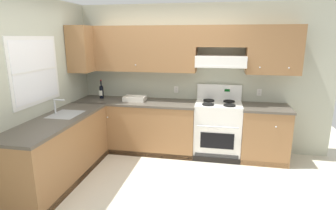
{
  "coord_description": "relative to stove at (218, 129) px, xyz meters",
  "views": [
    {
      "loc": [
        0.92,
        -3.23,
        2.0
      ],
      "look_at": [
        0.17,
        0.7,
        1.0
      ],
      "focal_mm": 29.22,
      "sensor_mm": 36.0,
      "label": 1
    }
  ],
  "objects": [
    {
      "name": "wall_back",
      "position": [
        -0.53,
        0.27,
        1.0
      ],
      "size": [
        4.68,
        0.57,
        2.55
      ],
      "color": "#B7BAA3",
      "rests_on": "ground_plane"
    },
    {
      "name": "stove",
      "position": [
        0.0,
        0.0,
        0.0
      ],
      "size": [
        0.76,
        0.62,
        1.2
      ],
      "color": "white",
      "rests_on": "ground_plane"
    },
    {
      "name": "wine_bottle",
      "position": [
        -2.1,
        0.08,
        0.57
      ],
      "size": [
        0.07,
        0.08,
        0.34
      ],
      "color": "black",
      "rests_on": "counter_back_run"
    },
    {
      "name": "bowl",
      "position": [
        -1.45,
        -0.01,
        0.46
      ],
      "size": [
        0.37,
        0.24,
        0.08
      ],
      "color": "beige",
      "rests_on": "counter_back_run"
    },
    {
      "name": "counter_back_run",
      "position": [
        -0.85,
        -0.01,
        -0.03
      ],
      "size": [
        3.6,
        0.65,
        0.91
      ],
      "color": "olive",
      "rests_on": "ground_plane"
    },
    {
      "name": "wall_left",
      "position": [
        -2.52,
        -1.03,
        0.87
      ],
      "size": [
        0.47,
        4.0,
        2.55
      ],
      "color": "#B7BAA3",
      "rests_on": "ground_plane"
    },
    {
      "name": "ground_plane",
      "position": [
        -0.93,
        -1.25,
        -0.48
      ],
      "size": [
        7.04,
        7.04,
        0.0
      ],
      "primitive_type": "plane",
      "color": "beige"
    },
    {
      "name": "counter_left_run",
      "position": [
        -2.17,
        -1.25,
        -0.02
      ],
      "size": [
        0.63,
        1.91,
        1.13
      ],
      "color": "olive",
      "rests_on": "ground_plane"
    }
  ]
}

